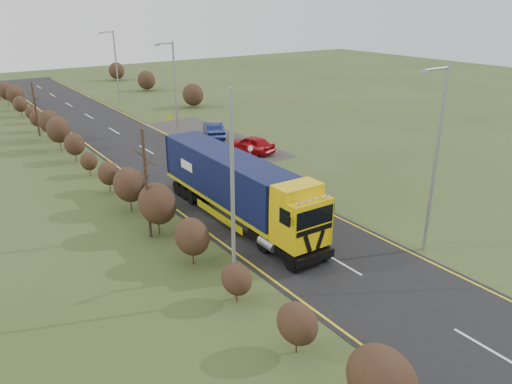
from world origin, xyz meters
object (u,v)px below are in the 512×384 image
at_px(lorry, 237,185).
at_px(streetlight_near, 435,154).
at_px(car_red_hatchback, 251,144).
at_px(speed_sign, 250,153).
at_px(car_blue_sedan, 214,130).

bearing_deg(lorry, streetlight_near, -54.54).
distance_m(car_red_hatchback, speed_sign, 4.83).
bearing_deg(lorry, speed_sign, 51.85).
xyz_separation_m(car_blue_sedan, streetlight_near, (-2.38, -25.65, 4.44)).
bearing_deg(streetlight_near, lorry, 124.94).
bearing_deg(car_blue_sedan, car_red_hatchback, 114.08).
bearing_deg(streetlight_near, car_blue_sedan, 84.70).
bearing_deg(car_red_hatchback, streetlight_near, 68.23).
relative_size(car_blue_sedan, speed_sign, 2.24).
bearing_deg(car_blue_sedan, streetlight_near, 107.20).
height_order(lorry, car_red_hatchback, lorry).
xyz_separation_m(lorry, speed_sign, (5.75, 7.18, -0.82)).
distance_m(lorry, car_red_hatchback, 14.06).
height_order(lorry, streetlight_near, streetlight_near).
bearing_deg(streetlight_near, car_red_hatchback, 82.60).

